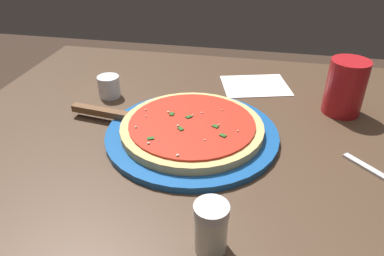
{
  "coord_description": "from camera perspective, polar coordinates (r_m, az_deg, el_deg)",
  "views": [
    {
      "loc": [
        0.13,
        -0.64,
        1.12
      ],
      "look_at": [
        0.01,
        -0.04,
        0.74
      ],
      "focal_mm": 34.65,
      "sensor_mm": 36.0,
      "label": 1
    }
  ],
  "objects": [
    {
      "name": "restaurant_table",
      "position": [
        0.84,
        -0.15,
        -7.6
      ],
      "size": [
        0.98,
        0.81,
        0.72
      ],
      "color": "black",
      "rests_on": "ground_plane"
    },
    {
      "name": "serving_plate",
      "position": [
        0.72,
        0.0,
        -0.92
      ],
      "size": [
        0.34,
        0.34,
        0.01
      ],
      "primitive_type": "cylinder",
      "color": "#195199",
      "rests_on": "restaurant_table"
    },
    {
      "name": "pizza",
      "position": [
        0.72,
        -0.0,
        0.15
      ],
      "size": [
        0.28,
        0.28,
        0.02
      ],
      "color": "#DBB26B",
      "rests_on": "serving_plate"
    },
    {
      "name": "pizza_server",
      "position": [
        0.78,
        -11.36,
        1.88
      ],
      "size": [
        0.22,
        0.08,
        0.01
      ],
      "color": "silver",
      "rests_on": "serving_plate"
    },
    {
      "name": "cup_tall_drink",
      "position": [
        0.85,
        22.55,
        5.83
      ],
      "size": [
        0.08,
        0.08,
        0.12
      ],
      "primitive_type": "cylinder",
      "color": "#B2191E",
      "rests_on": "restaurant_table"
    },
    {
      "name": "cup_small_sauce",
      "position": [
        0.89,
        -12.65,
        6.25
      ],
      "size": [
        0.05,
        0.05,
        0.05
      ],
      "primitive_type": "cylinder",
      "color": "silver",
      "rests_on": "restaurant_table"
    },
    {
      "name": "napkin_folded_right",
      "position": [
        0.94,
        9.71,
        6.45
      ],
      "size": [
        0.19,
        0.17,
        0.0
      ],
      "primitive_type": "cube",
      "rotation": [
        0.0,
        0.0,
        0.27
      ],
      "color": "white",
      "rests_on": "restaurant_table"
    },
    {
      "name": "parmesan_shaker",
      "position": [
        0.49,
        2.92,
        -14.97
      ],
      "size": [
        0.05,
        0.05,
        0.07
      ],
      "color": "silver",
      "rests_on": "restaurant_table"
    }
  ]
}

